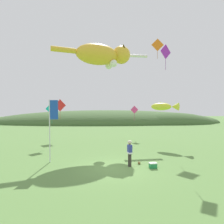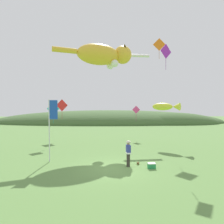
{
  "view_description": "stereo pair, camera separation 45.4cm",
  "coord_description": "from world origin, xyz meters",
  "px_view_note": "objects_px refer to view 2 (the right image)",
  "views": [
    {
      "loc": [
        -0.83,
        -13.13,
        4.2
      ],
      "look_at": [
        0.0,
        4.0,
        3.6
      ],
      "focal_mm": 32.0,
      "sensor_mm": 36.0,
      "label": 1
    },
    {
      "loc": [
        -0.37,
        -13.14,
        4.2
      ],
      "look_at": [
        0.0,
        4.0,
        3.6
      ],
      "focal_mm": 32.0,
      "sensor_mm": 36.0,
      "label": 2
    }
  ],
  "objects_px": {
    "festival_attendant": "(128,153)",
    "picnic_cooler": "(152,166)",
    "kite_tube_streamer": "(138,56)",
    "kite_fish_windsock": "(165,107)",
    "kite_diamond_orange": "(159,45)",
    "festival_banner_pole": "(51,121)",
    "kite_diamond_red": "(62,105)",
    "kite_giant_cat": "(104,55)",
    "kite_diamond_teal": "(53,109)",
    "kite_spool": "(138,163)",
    "kite_diamond_pink": "(136,110)",
    "kite_diamond_violet": "(166,52)"
  },
  "relations": [
    {
      "from": "festival_attendant",
      "to": "kite_diamond_red",
      "type": "bearing_deg",
      "value": 121.68
    },
    {
      "from": "festival_banner_pole",
      "to": "kite_diamond_red",
      "type": "distance_m",
      "value": 10.39
    },
    {
      "from": "kite_fish_windsock",
      "to": "kite_tube_streamer",
      "type": "distance_m",
      "value": 8.58
    },
    {
      "from": "kite_giant_cat",
      "to": "picnic_cooler",
      "type": "bearing_deg",
      "value": -69.86
    },
    {
      "from": "kite_diamond_violet",
      "to": "kite_diamond_red",
      "type": "bearing_deg",
      "value": 142.13
    },
    {
      "from": "kite_diamond_red",
      "to": "kite_diamond_pink",
      "type": "xyz_separation_m",
      "value": [
        9.29,
        0.18,
        -0.57
      ]
    },
    {
      "from": "festival_attendant",
      "to": "kite_diamond_red",
      "type": "relative_size",
      "value": 0.74
    },
    {
      "from": "festival_attendant",
      "to": "kite_fish_windsock",
      "type": "bearing_deg",
      "value": 57.23
    },
    {
      "from": "kite_diamond_violet",
      "to": "festival_attendant",
      "type": "bearing_deg",
      "value": -136.56
    },
    {
      "from": "picnic_cooler",
      "to": "kite_giant_cat",
      "type": "distance_m",
      "value": 13.57
    },
    {
      "from": "festival_banner_pole",
      "to": "kite_diamond_red",
      "type": "bearing_deg",
      "value": 98.53
    },
    {
      "from": "festival_banner_pole",
      "to": "kite_diamond_pink",
      "type": "xyz_separation_m",
      "value": [
        7.76,
        10.4,
        0.56
      ]
    },
    {
      "from": "kite_spool",
      "to": "festival_attendant",
      "type": "bearing_deg",
      "value": -149.11
    },
    {
      "from": "kite_diamond_red",
      "to": "kite_diamond_teal",
      "type": "relative_size",
      "value": 1.11
    },
    {
      "from": "kite_diamond_pink",
      "to": "kite_diamond_violet",
      "type": "xyz_separation_m",
      "value": [
        1.27,
        -8.39,
        5.08
      ]
    },
    {
      "from": "kite_fish_windsock",
      "to": "kite_diamond_violet",
      "type": "xyz_separation_m",
      "value": [
        -1.1,
        -3.82,
        4.63
      ]
    },
    {
      "from": "kite_diamond_orange",
      "to": "festival_banner_pole",
      "type": "bearing_deg",
      "value": -140.53
    },
    {
      "from": "picnic_cooler",
      "to": "kite_diamond_orange",
      "type": "xyz_separation_m",
      "value": [
        3.02,
        10.01,
        10.95
      ]
    },
    {
      "from": "kite_tube_streamer",
      "to": "kite_diamond_pink",
      "type": "relative_size",
      "value": 1.55
    },
    {
      "from": "festival_banner_pole",
      "to": "kite_diamond_violet",
      "type": "bearing_deg",
      "value": 12.5
    },
    {
      "from": "picnic_cooler",
      "to": "kite_tube_streamer",
      "type": "height_order",
      "value": "kite_tube_streamer"
    },
    {
      "from": "kite_diamond_orange",
      "to": "kite_diamond_violet",
      "type": "xyz_separation_m",
      "value": [
        -1.06,
        -6.3,
        -2.46
      ]
    },
    {
      "from": "kite_diamond_orange",
      "to": "kite_diamond_pink",
      "type": "relative_size",
      "value": 1.23
    },
    {
      "from": "kite_diamond_pink",
      "to": "picnic_cooler",
      "type": "bearing_deg",
      "value": -93.29
    },
    {
      "from": "festival_attendant",
      "to": "picnic_cooler",
      "type": "relative_size",
      "value": 3.32
    },
    {
      "from": "picnic_cooler",
      "to": "kite_tube_streamer",
      "type": "distance_m",
      "value": 16.42
    },
    {
      "from": "kite_giant_cat",
      "to": "kite_diamond_red",
      "type": "xyz_separation_m",
      "value": [
        -5.26,
        2.81,
        -5.53
      ]
    },
    {
      "from": "picnic_cooler",
      "to": "kite_diamond_pink",
      "type": "distance_m",
      "value": 12.59
    },
    {
      "from": "kite_diamond_orange",
      "to": "kite_giant_cat",
      "type": "bearing_deg",
      "value": -171.89
    },
    {
      "from": "kite_spool",
      "to": "kite_tube_streamer",
      "type": "height_order",
      "value": "kite_tube_streamer"
    },
    {
      "from": "kite_diamond_red",
      "to": "kite_tube_streamer",
      "type": "bearing_deg",
      "value": 4.81
    },
    {
      "from": "festival_attendant",
      "to": "kite_spool",
      "type": "xyz_separation_m",
      "value": [
        0.73,
        0.44,
        -0.85
      ]
    },
    {
      "from": "kite_giant_cat",
      "to": "kite_fish_windsock",
      "type": "height_order",
      "value": "kite_giant_cat"
    },
    {
      "from": "picnic_cooler",
      "to": "kite_diamond_pink",
      "type": "bearing_deg",
      "value": 86.71
    },
    {
      "from": "kite_giant_cat",
      "to": "kite_diamond_teal",
      "type": "height_order",
      "value": "kite_giant_cat"
    },
    {
      "from": "kite_diamond_violet",
      "to": "kite_giant_cat",
      "type": "bearing_deg",
      "value": 134.48
    },
    {
      "from": "kite_diamond_red",
      "to": "kite_diamond_violet",
      "type": "distance_m",
      "value": 14.12
    },
    {
      "from": "festival_attendant",
      "to": "kite_diamond_pink",
      "type": "relative_size",
      "value": 0.93
    },
    {
      "from": "festival_attendant",
      "to": "kite_tube_streamer",
      "type": "relative_size",
      "value": 0.6
    },
    {
      "from": "kite_diamond_pink",
      "to": "kite_spool",
      "type": "bearing_deg",
      "value": -97.44
    },
    {
      "from": "festival_banner_pole",
      "to": "kite_giant_cat",
      "type": "height_order",
      "value": "kite_giant_cat"
    },
    {
      "from": "festival_attendant",
      "to": "picnic_cooler",
      "type": "height_order",
      "value": "festival_attendant"
    },
    {
      "from": "kite_fish_windsock",
      "to": "kite_diamond_orange",
      "type": "height_order",
      "value": "kite_diamond_orange"
    },
    {
      "from": "kite_diamond_violet",
      "to": "kite_diamond_orange",
      "type": "bearing_deg",
      "value": 80.46
    },
    {
      "from": "festival_banner_pole",
      "to": "festival_attendant",
      "type": "bearing_deg",
      "value": -12.97
    },
    {
      "from": "kite_giant_cat",
      "to": "kite_tube_streamer",
      "type": "relative_size",
      "value": 2.83
    },
    {
      "from": "kite_spool",
      "to": "picnic_cooler",
      "type": "relative_size",
      "value": 0.37
    },
    {
      "from": "festival_attendant",
      "to": "festival_banner_pole",
      "type": "relative_size",
      "value": 0.39
    },
    {
      "from": "kite_tube_streamer",
      "to": "kite_diamond_violet",
      "type": "xyz_separation_m",
      "value": [
        1.01,
        -9.01,
        -1.86
      ]
    },
    {
      "from": "picnic_cooler",
      "to": "kite_diamond_violet",
      "type": "distance_m",
      "value": 9.46
    }
  ]
}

